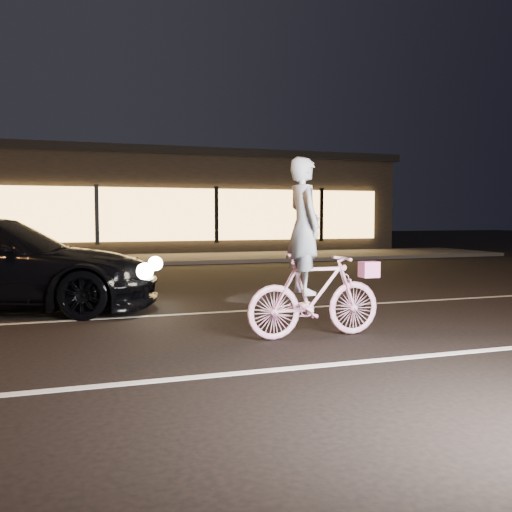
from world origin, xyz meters
name	(u,v)px	position (x,y,z in m)	size (l,w,h in m)	color
ground	(171,344)	(0.00, 0.00, 0.00)	(90.00, 90.00, 0.00)	black
lane_stripe_near	(200,377)	(0.00, -1.50, 0.00)	(60.00, 0.12, 0.01)	silver
lane_stripe_far	(147,316)	(0.00, 2.00, 0.00)	(60.00, 0.10, 0.01)	gray
sidewalk	(101,260)	(0.00, 13.00, 0.06)	(30.00, 4.00, 0.12)	#383533
storefront	(91,202)	(0.00, 18.97, 2.15)	(25.40, 8.42, 4.20)	black
cyclist	(312,274)	(1.75, -0.21, 0.81)	(1.80, 0.62, 2.27)	#E23F89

